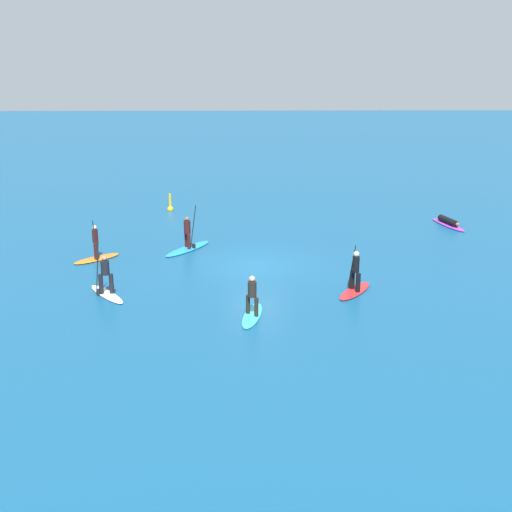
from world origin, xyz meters
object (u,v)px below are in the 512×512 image
object	(u,v)px
surfer_on_orange_board	(96,252)
surfer_on_red_board	(355,283)
surfer_on_teal_board	(252,305)
marker_buoy	(170,207)
surfer_on_blue_board	(188,242)
surfer_on_purple_board	(448,223)
surfer_on_white_board	(106,284)

from	to	relation	value
surfer_on_orange_board	surfer_on_red_board	xyz separation A→B (m)	(11.91, -4.54, 0.03)
surfer_on_teal_board	marker_buoy	distance (m)	17.20
surfer_on_red_board	marker_buoy	distance (m)	16.70
surfer_on_orange_board	surfer_on_red_board	size ratio (longest dim) A/B	0.92
surfer_on_blue_board	surfer_on_purple_board	size ratio (longest dim) A/B	1.04
surfer_on_blue_board	surfer_on_white_board	bearing A→B (deg)	-169.27
surfer_on_purple_board	surfer_on_red_board	world-z (taller)	surfer_on_red_board
surfer_on_red_board	surfer_on_blue_board	bearing A→B (deg)	84.33
surfer_on_white_board	marker_buoy	size ratio (longest dim) A/B	2.19
surfer_on_orange_board	surfer_on_red_board	bearing A→B (deg)	117.69
surfer_on_purple_board	surfer_on_orange_board	xyz separation A→B (m)	(-18.68, -5.81, 0.23)
surfer_on_teal_board	surfer_on_orange_board	bearing A→B (deg)	-122.99
surfer_on_purple_board	marker_buoy	size ratio (longest dim) A/B	2.62
surfer_on_purple_board	surfer_on_teal_board	bearing A→B (deg)	-60.73
surfer_on_teal_board	marker_buoy	world-z (taller)	surfer_on_teal_board
surfer_on_orange_board	marker_buoy	bearing A→B (deg)	-147.23
surfer_on_purple_board	marker_buoy	bearing A→B (deg)	-122.41
surfer_on_teal_board	surfer_on_purple_board	world-z (taller)	surfer_on_teal_board
surfer_on_blue_board	surfer_on_purple_board	bearing A→B (deg)	-37.85
surfer_on_white_board	marker_buoy	distance (m)	14.20
surfer_on_teal_board	surfer_on_red_board	distance (m)	5.12
surfer_on_orange_board	surfer_on_white_board	bearing A→B (deg)	64.41
surfer_on_blue_board	marker_buoy	xyz separation A→B (m)	(-1.67, 7.80, -0.16)
surfer_on_teal_board	marker_buoy	bearing A→B (deg)	-152.99
surfer_on_teal_board	surfer_on_orange_board	world-z (taller)	surfer_on_orange_board
surfer_on_teal_board	marker_buoy	size ratio (longest dim) A/B	2.38
surfer_on_white_board	surfer_on_orange_board	world-z (taller)	surfer_on_white_board
surfer_on_blue_board	surfer_on_purple_board	xyz separation A→B (m)	(14.37, 4.25, -0.21)
surfer_on_blue_board	surfer_on_orange_board	distance (m)	4.58
surfer_on_white_board	surfer_on_teal_board	xyz separation A→B (m)	(6.14, -2.36, -0.02)
surfer_on_blue_board	surfer_on_red_board	world-z (taller)	surfer_on_blue_board
surfer_on_orange_board	surfer_on_teal_board	bearing A→B (deg)	94.96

